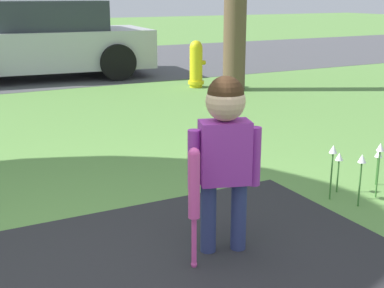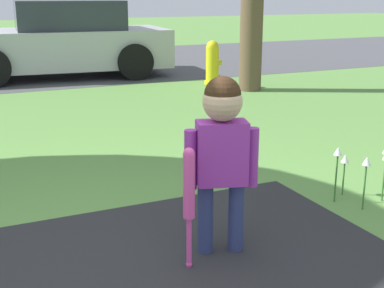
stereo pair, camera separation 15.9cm
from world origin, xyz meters
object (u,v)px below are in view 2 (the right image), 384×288
at_px(child, 222,141).
at_px(baseball_bat, 189,191).
at_px(fire_hydrant, 212,65).
at_px(parked_car, 62,41).

height_order(child, baseball_bat, child).
xyz_separation_m(fire_hydrant, parked_car, (-1.94, 2.24, 0.27)).
xyz_separation_m(baseball_bat, fire_hydrant, (2.81, 5.24, -0.08)).
bearing_deg(baseball_bat, child, 22.30).
xyz_separation_m(baseball_bat, parked_car, (0.87, 7.48, 0.18)).
relative_size(baseball_bat, fire_hydrant, 0.93).
height_order(baseball_bat, parked_car, parked_car).
bearing_deg(parked_car, child, 90.70).
distance_m(child, baseball_bat, 0.35).
distance_m(fire_hydrant, parked_car, 2.97).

